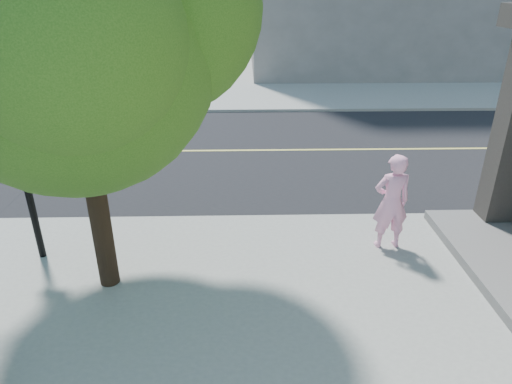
{
  "coord_description": "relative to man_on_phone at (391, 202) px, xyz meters",
  "views": [
    {
      "loc": [
        4.55,
        -8.77,
        4.77
      ],
      "look_at": [
        4.74,
        -1.33,
        1.3
      ],
      "focal_mm": 31.84,
      "sensor_mm": 36.0,
      "label": 1
    }
  ],
  "objects": [
    {
      "name": "ground",
      "position": [
        -7.25,
        1.31,
        -1.06
      ],
      "size": [
        140.0,
        140.0,
        0.0
      ],
      "primitive_type": "plane",
      "color": "black",
      "rests_on": "ground"
    },
    {
      "name": "sidewalk_ne",
      "position": [
        6.25,
        22.81,
        -1.0
      ],
      "size": [
        29.0,
        25.0,
        0.12
      ],
      "primitive_type": "cube",
      "color": "gray",
      "rests_on": "ground"
    },
    {
      "name": "road_ew",
      "position": [
        -7.25,
        5.81,
        -1.05
      ],
      "size": [
        140.0,
        9.0,
        0.01
      ],
      "primitive_type": "cube",
      "color": "black",
      "rests_on": "ground"
    },
    {
      "name": "man_on_phone",
      "position": [
        0.0,
        0.0,
        0.0
      ],
      "size": [
        0.72,
        0.5,
        1.88
      ],
      "primitive_type": "imported",
      "rotation": [
        0.0,
        0.0,
        3.22
      ],
      "color": "#FCA1C8",
      "rests_on": "sidewalk_se"
    },
    {
      "name": "street_tree",
      "position": [
        -4.91,
        -1.03,
        3.29
      ],
      "size": [
        4.94,
        4.49,
        6.55
      ],
      "rotation": [
        0.0,
        0.0,
        -0.13
      ],
      "color": "black",
      "rests_on": "sidewalk_se"
    }
  ]
}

